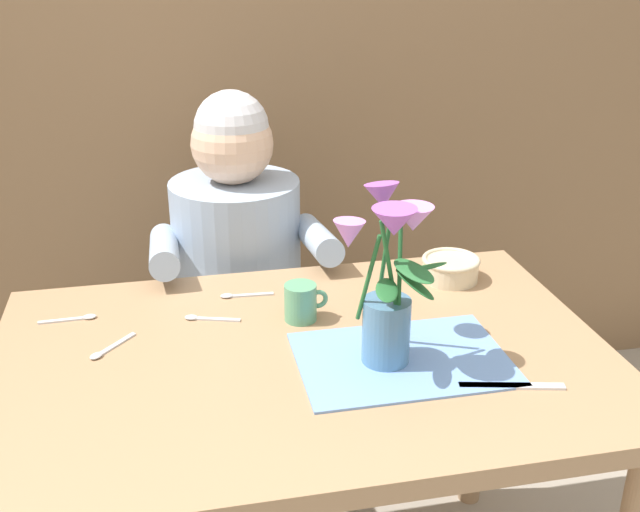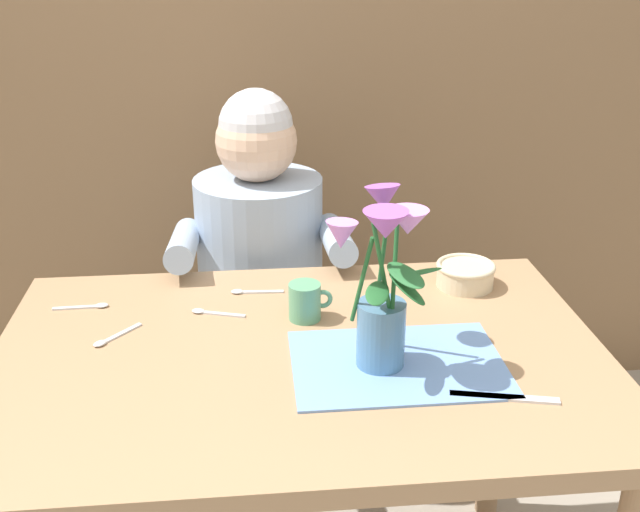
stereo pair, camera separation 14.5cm
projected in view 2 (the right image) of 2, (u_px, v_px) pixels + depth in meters
wood_panel_backdrop at (272, 21)px, 2.23m from camera, size 4.00×0.10×2.50m
dining_table at (301, 394)px, 1.51m from camera, size 1.20×0.80×0.74m
seated_person at (262, 296)px, 2.10m from camera, size 0.45×0.47×1.14m
striped_placemat at (398, 364)px, 1.43m from camera, size 0.40×0.28×0.00m
flower_vase at (383, 282)px, 1.36m from camera, size 0.22×0.25×0.33m
ceramic_bowl at (465, 274)px, 1.74m from camera, size 0.14×0.14×0.06m
dinner_knife at (504, 398)px, 1.32m from camera, size 0.19×0.06×0.00m
tea_cup at (306, 301)px, 1.59m from camera, size 0.09×0.07×0.08m
spoon_0 at (210, 312)px, 1.62m from camera, size 0.12×0.05×0.01m
spoon_1 at (249, 292)px, 1.71m from camera, size 0.12×0.02×0.01m
spoon_2 at (90, 306)px, 1.65m from camera, size 0.12×0.02×0.01m
spoon_3 at (110, 339)px, 1.52m from camera, size 0.09×0.10×0.01m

